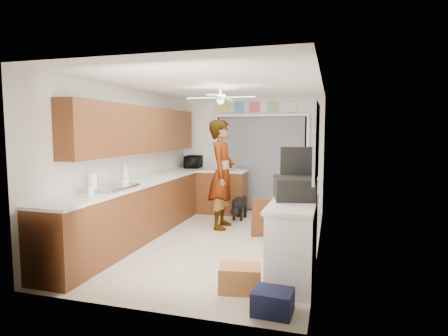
# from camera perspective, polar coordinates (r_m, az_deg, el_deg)

# --- Properties ---
(floor) EXTENTS (5.00, 5.00, 0.00)m
(floor) POSITION_cam_1_polar(r_m,az_deg,el_deg) (6.23, -1.04, -10.94)
(floor) COLOR beige
(floor) RESTS_ON ground
(ceiling) EXTENTS (5.00, 5.00, 0.00)m
(ceiling) POSITION_cam_1_polar(r_m,az_deg,el_deg) (6.01, -1.09, 12.53)
(ceiling) COLOR white
(ceiling) RESTS_ON ground
(wall_back) EXTENTS (3.20, 0.00, 3.20)m
(wall_back) POSITION_cam_1_polar(r_m,az_deg,el_deg) (8.41, 3.98, 2.06)
(wall_back) COLOR silver
(wall_back) RESTS_ON ground
(wall_front) EXTENTS (3.20, 0.00, 3.20)m
(wall_front) POSITION_cam_1_polar(r_m,az_deg,el_deg) (3.70, -12.60, -2.79)
(wall_front) COLOR silver
(wall_front) RESTS_ON ground
(wall_left) EXTENTS (0.00, 5.00, 5.00)m
(wall_left) POSITION_cam_1_polar(r_m,az_deg,el_deg) (6.65, -14.36, 0.91)
(wall_left) COLOR silver
(wall_left) RESTS_ON ground
(wall_right) EXTENTS (0.00, 5.00, 5.00)m
(wall_right) POSITION_cam_1_polar(r_m,az_deg,el_deg) (5.73, 14.40, 0.16)
(wall_right) COLOR silver
(wall_right) RESTS_ON ground
(left_base_cabinets) EXTENTS (0.60, 4.80, 0.90)m
(left_base_cabinets) POSITION_cam_1_polar(r_m,az_deg,el_deg) (6.61, -11.93, -6.06)
(left_base_cabinets) COLOR brown
(left_base_cabinets) RESTS_ON floor
(left_countertop) EXTENTS (0.62, 4.80, 0.04)m
(left_countertop) POSITION_cam_1_polar(r_m,az_deg,el_deg) (6.53, -11.94, -2.03)
(left_countertop) COLOR white
(left_countertop) RESTS_ON left_base_cabinets
(upper_cabinets) EXTENTS (0.32, 4.00, 0.80)m
(upper_cabinets) POSITION_cam_1_polar(r_m,az_deg,el_deg) (6.72, -12.43, 5.70)
(upper_cabinets) COLOR brown
(upper_cabinets) RESTS_ON wall_left
(sink_basin) EXTENTS (0.50, 0.76, 0.06)m
(sink_basin) POSITION_cam_1_polar(r_m,az_deg,el_deg) (5.67, -16.71, -2.96)
(sink_basin) COLOR silver
(sink_basin) RESTS_ON left_countertop
(faucet) EXTENTS (0.03, 0.03, 0.22)m
(faucet) POSITION_cam_1_polar(r_m,az_deg,el_deg) (5.76, -18.32, -1.92)
(faucet) COLOR silver
(faucet) RESTS_ON left_countertop
(peninsula_base) EXTENTS (1.00, 0.60, 0.90)m
(peninsula_base) POSITION_cam_1_polar(r_m,az_deg,el_deg) (8.14, -0.25, -3.72)
(peninsula_base) COLOR brown
(peninsula_base) RESTS_ON floor
(peninsula_top) EXTENTS (1.04, 0.64, 0.04)m
(peninsula_top) POSITION_cam_1_polar(r_m,az_deg,el_deg) (8.08, -0.25, -0.43)
(peninsula_top) COLOR white
(peninsula_top) RESTS_ON peninsula_base
(back_opening_recess) EXTENTS (2.00, 0.06, 2.10)m
(back_opening_recess) POSITION_cam_1_polar(r_m,az_deg,el_deg) (8.35, 5.61, 0.64)
(back_opening_recess) COLOR black
(back_opening_recess) RESTS_ON wall_back
(curtain_panel) EXTENTS (1.90, 0.03, 2.05)m
(curtain_panel) POSITION_cam_1_polar(r_m,az_deg,el_deg) (8.31, 5.56, 0.62)
(curtain_panel) COLOR gray
(curtain_panel) RESTS_ON wall_back
(door_trim_left) EXTENTS (0.06, 0.04, 2.10)m
(door_trim_left) POSITION_cam_1_polar(r_m,az_deg,el_deg) (8.56, -1.15, 0.79)
(door_trim_left) COLOR white
(door_trim_left) RESTS_ON wall_back
(door_trim_right) EXTENTS (0.06, 0.04, 2.10)m
(door_trim_right) POSITION_cam_1_polar(r_m,az_deg,el_deg) (8.19, 12.60, 0.43)
(door_trim_right) COLOR white
(door_trim_right) RESTS_ON wall_back
(door_trim_head) EXTENTS (2.10, 0.04, 0.06)m
(door_trim_head) POSITION_cam_1_polar(r_m,az_deg,el_deg) (8.29, 5.64, 8.01)
(door_trim_head) COLOR white
(door_trim_head) RESTS_ON wall_back
(header_frame_0) EXTENTS (0.22, 0.02, 0.22)m
(header_frame_0) POSITION_cam_1_polar(r_m,az_deg,el_deg) (8.53, -0.01, 9.18)
(header_frame_0) COLOR #E5E14C
(header_frame_0) RESTS_ON wall_back
(header_frame_1) EXTENTS (0.22, 0.02, 0.22)m
(header_frame_1) POSITION_cam_1_polar(r_m,az_deg,el_deg) (8.43, 2.31, 9.21)
(header_frame_1) COLOR #4898C0
(header_frame_1) RESTS_ON wall_back
(header_frame_2) EXTENTS (0.22, 0.02, 0.22)m
(header_frame_2) POSITION_cam_1_polar(r_m,az_deg,el_deg) (8.36, 4.67, 9.23)
(header_frame_2) COLOR #D14E63
(header_frame_2) RESTS_ON wall_back
(header_frame_3) EXTENTS (0.22, 0.02, 0.22)m
(header_frame_3) POSITION_cam_1_polar(r_m,az_deg,el_deg) (8.29, 7.42, 9.23)
(header_frame_3) COLOR #78B467
(header_frame_3) RESTS_ON wall_back
(header_frame_4) EXTENTS (0.22, 0.02, 0.22)m
(header_frame_4) POSITION_cam_1_polar(r_m,az_deg,el_deg) (8.24, 10.20, 9.21)
(header_frame_4) COLOR silver
(header_frame_4) RESTS_ON wall_back
(route66_sign) EXTENTS (0.22, 0.02, 0.26)m
(route66_sign) POSITION_cam_1_polar(r_m,az_deg,el_deg) (8.63, -2.27, 9.14)
(route66_sign) COLOR silver
(route66_sign) RESTS_ON wall_back
(right_counter_base) EXTENTS (0.50, 1.40, 0.90)m
(right_counter_base) POSITION_cam_1_polar(r_m,az_deg,el_deg) (4.72, 10.59, -10.85)
(right_counter_base) COLOR white
(right_counter_base) RESTS_ON floor
(right_counter_top) EXTENTS (0.54, 1.44, 0.04)m
(right_counter_top) POSITION_cam_1_polar(r_m,az_deg,el_deg) (4.61, 10.58, -5.24)
(right_counter_top) COLOR white
(right_counter_top) RESTS_ON right_counter_base
(abstract_painting) EXTENTS (0.03, 1.15, 0.95)m
(abstract_painting) POSITION_cam_1_polar(r_m,az_deg,el_deg) (4.71, 13.89, 3.88)
(abstract_painting) COLOR #E95588
(abstract_painting) RESTS_ON wall_right
(ceiling_fan) EXTENTS (1.14, 1.14, 0.24)m
(ceiling_fan) POSITION_cam_1_polar(r_m,az_deg,el_deg) (6.19, -0.52, 10.67)
(ceiling_fan) COLOR white
(ceiling_fan) RESTS_ON ceiling
(microwave) EXTENTS (0.39, 0.53, 0.27)m
(microwave) POSITION_cam_1_polar(r_m,az_deg,el_deg) (8.54, -4.67, 0.95)
(microwave) COLOR black
(microwave) RESTS_ON left_countertop
(soap_bottle) EXTENTS (0.15, 0.15, 0.34)m
(soap_bottle) POSITION_cam_1_polar(r_m,az_deg,el_deg) (6.14, -14.86, -0.81)
(soap_bottle) COLOR silver
(soap_bottle) RESTS_ON left_countertop
(cup) EXTENTS (0.15, 0.15, 0.10)m
(cup) POSITION_cam_1_polar(r_m,az_deg,el_deg) (5.86, -14.88, -2.27)
(cup) COLOR white
(cup) RESTS_ON left_countertop
(jar_a) EXTENTS (0.13, 0.13, 0.13)m
(jar_a) POSITION_cam_1_polar(r_m,az_deg,el_deg) (5.10, -19.66, -3.42)
(jar_a) COLOR silver
(jar_a) RESTS_ON left_countertop
(jar_b) EXTENTS (0.08, 0.08, 0.10)m
(jar_b) POSITION_cam_1_polar(r_m,az_deg,el_deg) (5.21, -19.87, -3.41)
(jar_b) COLOR silver
(jar_b) RESTS_ON left_countertop
(paper_towel_roll) EXTENTS (0.14, 0.14, 0.26)m
(paper_towel_roll) POSITION_cam_1_polar(r_m,az_deg,el_deg) (5.48, -19.41, -2.10)
(paper_towel_roll) COLOR white
(paper_towel_roll) RESTS_ON left_countertop
(suitcase) EXTENTS (0.60, 0.72, 0.27)m
(suitcase) POSITION_cam_1_polar(r_m,az_deg,el_deg) (4.76, 10.59, -2.99)
(suitcase) COLOR black
(suitcase) RESTS_ON right_counter_top
(suitcase_rim) EXTENTS (0.55, 0.66, 0.02)m
(suitcase_rim) POSITION_cam_1_polar(r_m,az_deg,el_deg) (4.78, 10.56, -4.29)
(suitcase_rim) COLOR yellow
(suitcase_rim) RESTS_ON suitcase
(suitcase_lid) EXTENTS (0.42, 0.12, 0.50)m
(suitcase_lid) POSITION_cam_1_polar(r_m,az_deg,el_deg) (5.02, 10.96, 0.33)
(suitcase_lid) COLOR black
(suitcase_lid) RESTS_ON suitcase
(cardboard_box) EXTENTS (0.51, 0.41, 0.29)m
(cardboard_box) POSITION_cam_1_polar(r_m,az_deg,el_deg) (4.36, 2.48, -16.44)
(cardboard_box) COLOR #A36233
(cardboard_box) RESTS_ON floor
(navy_crate) EXTENTS (0.40, 0.34, 0.24)m
(navy_crate) POSITION_cam_1_polar(r_m,az_deg,el_deg) (3.92, 7.44, -19.58)
(navy_crate) COLOR #161937
(navy_crate) RESTS_ON floor
(cabinet_door_panel) EXTENTS (0.48, 0.34, 0.66)m
(cabinet_door_panel) POSITION_cam_1_polar(r_m,az_deg,el_deg) (6.34, 6.27, -7.54)
(cabinet_door_panel) COLOR brown
(cabinet_door_panel) RESTS_ON floor
(man) EXTENTS (0.52, 0.75, 1.98)m
(man) POSITION_cam_1_polar(r_m,az_deg,el_deg) (6.82, -0.30, -0.97)
(man) COLOR white
(man) RESTS_ON floor
(dog) EXTENTS (0.29, 0.62, 0.48)m
(dog) POSITION_cam_1_polar(r_m,az_deg,el_deg) (7.62, 2.39, -5.98)
(dog) COLOR black
(dog) RESTS_ON floor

